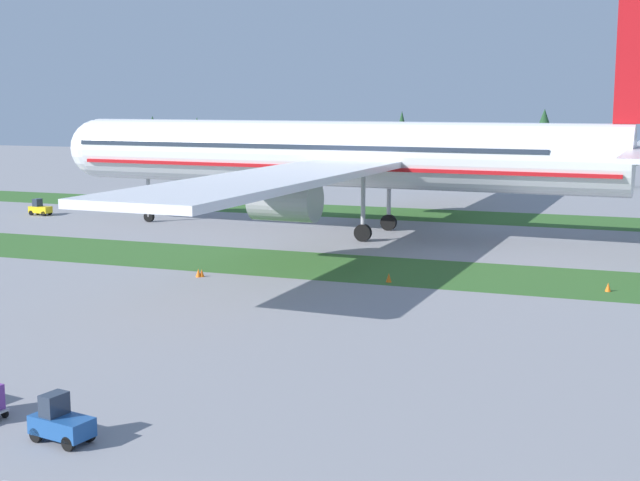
% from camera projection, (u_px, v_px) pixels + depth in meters
% --- Properties ---
extents(grass_strip_near, '(320.00, 11.79, 0.01)m').
position_uv_depth(grass_strip_near, '(438.00, 274.00, 71.06)').
color(grass_strip_near, '#336028').
rests_on(grass_strip_near, ground).
extents(grass_strip_far, '(320.00, 11.79, 0.01)m').
position_uv_depth(grass_strip_far, '(506.00, 218.00, 104.05)').
color(grass_strip_far, '#336028').
rests_on(grass_strip_far, ground).
extents(airliner, '(69.28, 84.98, 22.97)m').
position_uv_depth(airliner, '(356.00, 154.00, 90.49)').
color(airliner, silver).
rests_on(airliner, ground).
extents(baggage_tug, '(2.79, 1.76, 1.97)m').
position_uv_depth(baggage_tug, '(61.00, 422.00, 36.02)').
color(baggage_tug, '#1E4C8E').
rests_on(baggage_tug, ground).
extents(pushback_tractor, '(2.65, 1.41, 1.97)m').
position_uv_depth(pushback_tractor, '(40.00, 208.00, 106.93)').
color(pushback_tractor, yellow).
rests_on(pushback_tractor, ground).
extents(taxiway_marker_0, '(0.44, 0.44, 0.65)m').
position_uv_depth(taxiway_marker_0, '(198.00, 273.00, 69.65)').
color(taxiway_marker_0, orange).
rests_on(taxiway_marker_0, ground).
extents(taxiway_marker_1, '(0.44, 0.44, 0.59)m').
position_uv_depth(taxiway_marker_1, '(202.00, 273.00, 69.76)').
color(taxiway_marker_1, orange).
rests_on(taxiway_marker_1, ground).
extents(taxiway_marker_2, '(0.44, 0.44, 0.64)m').
position_uv_depth(taxiway_marker_2, '(608.00, 287.00, 64.39)').
color(taxiway_marker_2, orange).
rests_on(taxiway_marker_2, ground).
extents(taxiway_marker_3, '(0.44, 0.44, 0.69)m').
position_uv_depth(taxiway_marker_3, '(389.00, 278.00, 67.69)').
color(taxiway_marker_3, orange).
rests_on(taxiway_marker_3, ground).
extents(distant_tree_line, '(149.11, 10.65, 12.28)m').
position_uv_depth(distant_tree_line, '(516.00, 142.00, 146.28)').
color(distant_tree_line, '#4C3823').
rests_on(distant_tree_line, ground).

